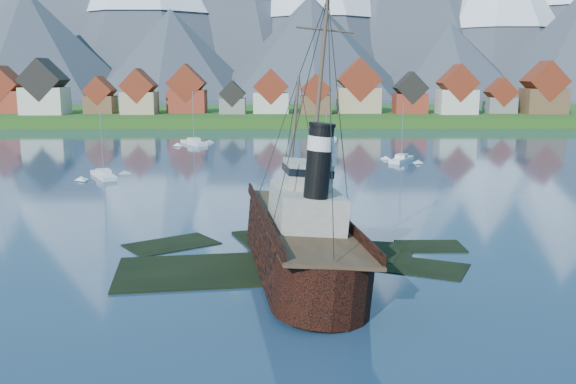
{
  "coord_description": "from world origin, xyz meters",
  "views": [
    {
      "loc": [
        1.29,
        -52.06,
        15.88
      ],
      "look_at": [
        1.88,
        6.0,
        5.0
      ],
      "focal_mm": 40.0,
      "sensor_mm": 36.0,
      "label": 1
    }
  ],
  "objects_px": {
    "sailboat_a": "(104,176)",
    "sailboat_d": "(401,160)",
    "sailboat_c": "(194,143)",
    "sailboat_e": "(326,137)",
    "tugboat_wreck": "(297,234)"
  },
  "relations": [
    {
      "from": "sailboat_e",
      "to": "sailboat_a",
      "type": "bearing_deg",
      "value": -138.04
    },
    {
      "from": "sailboat_c",
      "to": "sailboat_e",
      "type": "distance_m",
      "value": 33.2
    },
    {
      "from": "tugboat_wreck",
      "to": "sailboat_e",
      "type": "height_order",
      "value": "tugboat_wreck"
    },
    {
      "from": "sailboat_a",
      "to": "tugboat_wreck",
      "type": "bearing_deg",
      "value": -86.5
    },
    {
      "from": "sailboat_a",
      "to": "sailboat_c",
      "type": "distance_m",
      "value": 45.92
    },
    {
      "from": "sailboat_a",
      "to": "sailboat_c",
      "type": "relative_size",
      "value": 0.85
    },
    {
      "from": "sailboat_e",
      "to": "sailboat_d",
      "type": "bearing_deg",
      "value": -90.42
    },
    {
      "from": "sailboat_c",
      "to": "sailboat_d",
      "type": "bearing_deg",
      "value": -65.82
    },
    {
      "from": "sailboat_a",
      "to": "sailboat_d",
      "type": "xyz_separation_m",
      "value": [
        48.94,
        17.15,
        0.02
      ]
    },
    {
      "from": "sailboat_d",
      "to": "sailboat_e",
      "type": "xyz_separation_m",
      "value": [
        -10.81,
        41.51,
        -0.02
      ]
    },
    {
      "from": "tugboat_wreck",
      "to": "sailboat_d",
      "type": "distance_m",
      "value": 66.6
    },
    {
      "from": "sailboat_d",
      "to": "sailboat_a",
      "type": "bearing_deg",
      "value": -131.49
    },
    {
      "from": "sailboat_a",
      "to": "sailboat_e",
      "type": "relative_size",
      "value": 1.0
    },
    {
      "from": "sailboat_c",
      "to": "sailboat_d",
      "type": "relative_size",
      "value": 1.12
    },
    {
      "from": "tugboat_wreck",
      "to": "sailboat_c",
      "type": "relative_size",
      "value": 2.3
    }
  ]
}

